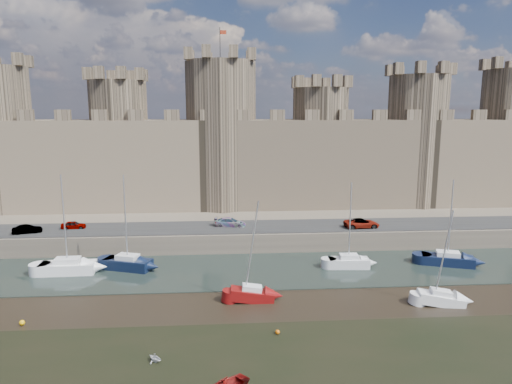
# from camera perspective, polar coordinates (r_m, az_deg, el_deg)

# --- Properties ---
(water_channel) EXTENTS (160.00, 12.00, 0.08)m
(water_channel) POSITION_cam_1_polar(r_m,az_deg,el_deg) (52.69, -6.51, -9.83)
(water_channel) COLOR black
(water_channel) RESTS_ON ground
(quay) EXTENTS (160.00, 60.00, 2.50)m
(quay) POSITION_cam_1_polar(r_m,az_deg,el_deg) (87.12, -5.52, -0.93)
(quay) COLOR #4C443A
(quay) RESTS_ON ground
(road) EXTENTS (160.00, 7.00, 0.10)m
(road) POSITION_cam_1_polar(r_m,az_deg,el_deg) (61.49, -6.16, -4.43)
(road) COLOR black
(road) RESTS_ON quay
(castle) EXTENTS (108.50, 11.00, 29.00)m
(castle) POSITION_cam_1_polar(r_m,az_deg,el_deg) (73.79, -6.40, 5.21)
(castle) COLOR #42382B
(castle) RESTS_ON quay
(car_0) EXTENTS (3.23, 1.51, 1.07)m
(car_0) POSITION_cam_1_polar(r_m,az_deg,el_deg) (65.09, -21.84, -3.86)
(car_0) COLOR gray
(car_0) RESTS_ON quay
(car_1) EXTENTS (3.67, 2.20, 1.14)m
(car_1) POSITION_cam_1_polar(r_m,az_deg,el_deg) (65.04, -26.70, -4.20)
(car_1) COLOR gray
(car_1) RESTS_ON quay
(car_2) EXTENTS (4.37, 2.23, 1.21)m
(car_2) POSITION_cam_1_polar(r_m,az_deg,el_deg) (61.75, -3.27, -3.79)
(car_2) COLOR gray
(car_2) RESTS_ON quay
(car_3) EXTENTS (4.79, 2.43, 1.30)m
(car_3) POSITION_cam_1_polar(r_m,az_deg,el_deg) (62.49, 13.07, -3.84)
(car_3) COLOR gray
(car_3) RESTS_ON quay
(sailboat_0) EXTENTS (6.02, 2.49, 11.13)m
(sailboat_0) POSITION_cam_1_polar(r_m,az_deg,el_deg) (55.57, -22.48, -8.61)
(sailboat_0) COLOR silver
(sailboat_0) RESTS_ON ground
(sailboat_1) EXTENTS (5.85, 3.81, 10.92)m
(sailboat_1) POSITION_cam_1_polar(r_m,az_deg,el_deg) (54.69, -15.73, -8.51)
(sailboat_1) COLOR black
(sailboat_1) RESTS_ON ground
(sailboat_2) EXTENTS (4.72, 2.06, 9.98)m
(sailboat_2) POSITION_cam_1_polar(r_m,az_deg,el_deg) (54.33, 11.50, -8.50)
(sailboat_2) COLOR silver
(sailboat_2) RESTS_ON ground
(sailboat_3) EXTENTS (6.17, 3.99, 10.08)m
(sailboat_3) POSITION_cam_1_polar(r_m,az_deg,el_deg) (58.71, 22.82, -7.71)
(sailboat_3) COLOR black
(sailboat_3) RESTS_ON ground
(sailboat_4) EXTENTS (4.22, 1.70, 9.80)m
(sailboat_4) POSITION_cam_1_polar(r_m,az_deg,el_deg) (44.69, -0.50, -12.59)
(sailboat_4) COLOR #650B0B
(sailboat_4) RESTS_ON ground
(sailboat_5) EXTENTS (4.42, 2.28, 9.10)m
(sailboat_5) POSITION_cam_1_polar(r_m,az_deg,el_deg) (47.25, 22.10, -12.15)
(sailboat_5) COLOR silver
(sailboat_5) RESTS_ON ground
(dinghy_3) EXTENTS (1.53, 1.50, 0.61)m
(dinghy_3) POSITION_cam_1_polar(r_m,az_deg,el_deg) (35.97, -12.51, -19.61)
(dinghy_3) COLOR silver
(dinghy_3) RESTS_ON ground
(buoy_1) EXTENTS (0.48, 0.48, 0.48)m
(buoy_1) POSITION_cam_1_polar(r_m,az_deg,el_deg) (44.94, -27.20, -14.33)
(buoy_1) COLOR #E0A109
(buoy_1) RESTS_ON ground
(buoy_3) EXTENTS (0.38, 0.38, 0.38)m
(buoy_3) POSITION_cam_1_polar(r_m,az_deg,el_deg) (38.96, 2.70, -17.08)
(buoy_3) COLOR #C05708
(buoy_3) RESTS_ON ground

